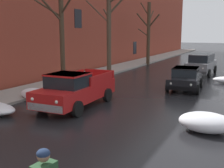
% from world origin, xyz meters
% --- Properties ---
extents(left_sidewalk_slab, '(2.89, 80.00, 0.14)m').
position_xyz_m(left_sidewalk_slab, '(-6.47, 18.00, 0.07)').
color(left_sidewalk_slab, gray).
rests_on(left_sidewalk_slab, ground).
extents(brick_townhouse_facade, '(0.63, 80.00, 11.82)m').
position_xyz_m(brick_townhouse_facade, '(-8.41, 18.00, 5.91)').
color(brick_townhouse_facade, brown).
rests_on(brick_townhouse_facade, ground).
extents(snow_bank_along_left_kerb, '(2.03, 1.40, 0.73)m').
position_xyz_m(snow_bank_along_left_kerb, '(4.46, 8.36, 0.35)').
color(snow_bank_along_left_kerb, white).
rests_on(snow_bank_along_left_kerb, ground).
extents(snow_bank_mid_block_left, '(1.68, 1.22, 0.59)m').
position_xyz_m(snow_bank_mid_block_left, '(-4.90, 17.03, 0.24)').
color(snow_bank_mid_block_left, white).
rests_on(snow_bank_mid_block_left, ground).
extents(snow_bank_along_right_kerb, '(1.83, 1.03, 0.65)m').
position_xyz_m(snow_bank_along_right_kerb, '(-4.68, 9.39, 0.32)').
color(snow_bank_along_right_kerb, white).
rests_on(snow_bank_along_right_kerb, ground).
extents(bare_tree_second_along_sidewalk, '(2.56, 1.91, 7.45)m').
position_xyz_m(bare_tree_second_along_sidewalk, '(-4.96, 12.24, 3.86)').
color(bare_tree_second_along_sidewalk, '#423323').
rests_on(bare_tree_second_along_sidewalk, ground).
extents(bare_tree_mid_block, '(3.13, 2.47, 7.02)m').
position_xyz_m(bare_tree_mid_block, '(-4.90, 18.66, 3.69)').
color(bare_tree_mid_block, '#4C3D2D').
rests_on(bare_tree_mid_block, ground).
extents(bare_tree_far_down_block, '(3.20, 2.49, 6.99)m').
position_xyz_m(bare_tree_far_down_block, '(-5.00, 28.41, 3.76)').
color(bare_tree_far_down_block, '#423323').
rests_on(bare_tree_far_down_block, ground).
extents(pickup_truck_red_approaching_near_lane, '(2.30, 5.17, 1.76)m').
position_xyz_m(pickup_truck_red_approaching_near_lane, '(-1.92, 9.16, 0.88)').
color(pickup_truck_red_approaching_near_lane, red).
rests_on(pickup_truck_red_approaching_near_lane, ground).
extents(sedan_black_parked_kerbside_close, '(2.24, 4.06, 1.42)m').
position_xyz_m(sedan_black_parked_kerbside_close, '(1.98, 16.02, 0.75)').
color(sedan_black_parked_kerbside_close, black).
rests_on(sedan_black_parked_kerbside_close, ground).
extents(suv_grey_parked_kerbside_mid, '(2.19, 4.80, 1.82)m').
position_xyz_m(suv_grey_parked_kerbside_mid, '(1.79, 23.31, 0.99)').
color(suv_grey_parked_kerbside_mid, slate).
rests_on(suv_grey_parked_kerbside_mid, ground).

